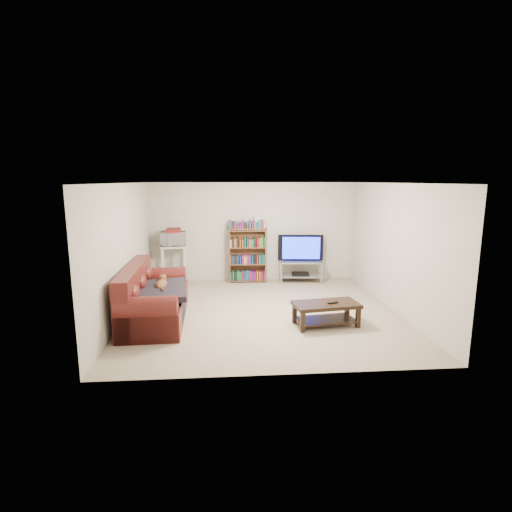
{
  "coord_description": "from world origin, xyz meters",
  "views": [
    {
      "loc": [
        -0.69,
        -7.19,
        2.45
      ],
      "look_at": [
        -0.1,
        0.4,
        1.0
      ],
      "focal_mm": 28.0,
      "sensor_mm": 36.0,
      "label": 1
    }
  ],
  "objects": [
    {
      "name": "sofa",
      "position": [
        -2.03,
        -0.27,
        0.34
      ],
      "size": [
        1.06,
        2.32,
        0.98
      ],
      "rotation": [
        0.0,
        0.0,
        0.03
      ],
      "color": "#541915",
      "rests_on": "floor"
    },
    {
      "name": "wall_front",
      "position": [
        0.0,
        -2.5,
        1.2
      ],
      "size": [
        5.0,
        0.0,
        5.0
      ],
      "primitive_type": "plane",
      "rotation": [
        -1.57,
        0.0,
        0.0
      ],
      "color": "beige",
      "rests_on": "ground"
    },
    {
      "name": "bookshelf",
      "position": [
        -0.16,
        2.3,
        0.68
      ],
      "size": [
        0.92,
        0.3,
        1.32
      ],
      "rotation": [
        0.0,
        0.0,
        -0.02
      ],
      "color": "brown",
      "rests_on": "floor"
    },
    {
      "name": "dvd_player",
      "position": [
        1.13,
        2.2,
        0.19
      ],
      "size": [
        0.44,
        0.33,
        0.06
      ],
      "primitive_type": "cube",
      "rotation": [
        0.0,
        0.0,
        -0.1
      ],
      "color": "black",
      "rests_on": "tv_stand"
    },
    {
      "name": "floor",
      "position": [
        0.0,
        0.0,
        0.0
      ],
      "size": [
        5.0,
        5.0,
        0.0
      ],
      "primitive_type": "plane",
      "color": "tan",
      "rests_on": "ground"
    },
    {
      "name": "shelf_clutter",
      "position": [
        -0.06,
        2.31,
        1.43
      ],
      "size": [
        0.67,
        0.21,
        0.28
      ],
      "rotation": [
        0.0,
        0.0,
        -0.02
      ],
      "color": "silver",
      "rests_on": "bookshelf"
    },
    {
      "name": "microwave_stand",
      "position": [
        -1.9,
        2.15,
        0.6
      ],
      "size": [
        0.62,
        0.48,
        0.94
      ],
      "rotation": [
        0.0,
        0.0,
        0.09
      ],
      "color": "silver",
      "rests_on": "floor"
    },
    {
      "name": "wall_right",
      "position": [
        2.5,
        0.0,
        1.2
      ],
      "size": [
        0.0,
        5.0,
        5.0
      ],
      "primitive_type": "plane",
      "rotation": [
        1.57,
        0.0,
        -1.57
      ],
      "color": "beige",
      "rests_on": "ground"
    },
    {
      "name": "remote",
      "position": [
        1.11,
        -0.84,
        0.41
      ],
      "size": [
        0.19,
        0.1,
        0.02
      ],
      "primitive_type": "cube",
      "rotation": [
        0.0,
        0.0,
        0.29
      ],
      "color": "black",
      "rests_on": "coffee_table"
    },
    {
      "name": "wall_back",
      "position": [
        0.0,
        2.5,
        1.2
      ],
      "size": [
        5.0,
        0.0,
        5.0
      ],
      "primitive_type": "plane",
      "rotation": [
        1.57,
        0.0,
        0.0
      ],
      "color": "beige",
      "rests_on": "ground"
    },
    {
      "name": "television",
      "position": [
        1.13,
        2.2,
        0.83
      ],
      "size": [
        1.11,
        0.25,
        0.63
      ],
      "primitive_type": "imported",
      "rotation": [
        0.0,
        0.0,
        3.04
      ],
      "color": "black",
      "rests_on": "tv_stand"
    },
    {
      "name": "blanket",
      "position": [
        -1.83,
        -0.42,
        0.57
      ],
      "size": [
        1.01,
        1.24,
        0.19
      ],
      "primitive_type": "cube",
      "rotation": [
        0.05,
        -0.04,
        0.11
      ],
      "color": "black",
      "rests_on": "sofa"
    },
    {
      "name": "ceiling",
      "position": [
        0.0,
        0.0,
        2.4
      ],
      "size": [
        5.0,
        5.0,
        0.0
      ],
      "primitive_type": "plane",
      "rotation": [
        3.14,
        0.0,
        0.0
      ],
      "color": "white",
      "rests_on": "ground"
    },
    {
      "name": "wall_left",
      "position": [
        -2.5,
        0.0,
        1.2
      ],
      "size": [
        0.0,
        5.0,
        5.0
      ],
      "primitive_type": "plane",
      "rotation": [
        1.57,
        0.0,
        1.57
      ],
      "color": "beige",
      "rests_on": "ground"
    },
    {
      "name": "tv_stand",
      "position": [
        1.13,
        2.2,
        0.35
      ],
      "size": [
        1.06,
        0.56,
        0.51
      ],
      "rotation": [
        0.0,
        0.0,
        -0.1
      ],
      "color": "#999EA3",
      "rests_on": "floor"
    },
    {
      "name": "cat",
      "position": [
        -1.84,
        -0.21,
        0.63
      ],
      "size": [
        0.27,
        0.63,
        0.19
      ],
      "primitive_type": null,
      "rotation": [
        0.0,
        0.0,
        0.03
      ],
      "color": "brown",
      "rests_on": "sofa"
    },
    {
      "name": "game_boxes",
      "position": [
        -1.9,
        2.15,
        1.28
      ],
      "size": [
        0.37,
        0.33,
        0.05
      ],
      "primitive_type": "cube",
      "rotation": [
        0.0,
        0.0,
        0.09
      ],
      "color": "maroon",
      "rests_on": "microwave"
    },
    {
      "name": "microwave",
      "position": [
        -1.9,
        2.15,
        1.1
      ],
      "size": [
        0.61,
        0.45,
        0.32
      ],
      "primitive_type": "imported",
      "rotation": [
        0.0,
        0.0,
        0.09
      ],
      "color": "silver",
      "rests_on": "microwave_stand"
    },
    {
      "name": "coffee_table",
      "position": [
        1.0,
        -0.8,
        0.28
      ],
      "size": [
        1.17,
        0.7,
        0.4
      ],
      "rotation": [
        0.0,
        0.0,
        0.14
      ],
      "color": "black",
      "rests_on": "floor"
    }
  ]
}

